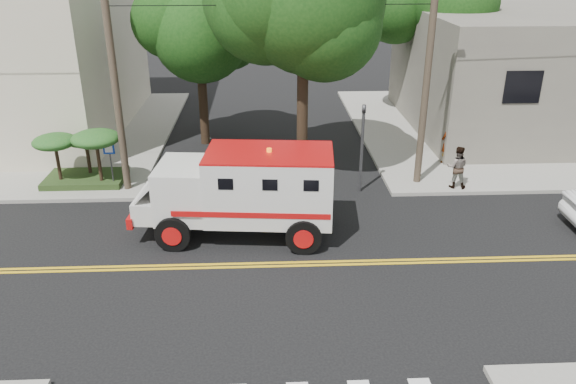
{
  "coord_description": "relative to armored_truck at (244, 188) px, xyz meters",
  "views": [
    {
      "loc": [
        -0.06,
        -15.17,
        9.15
      ],
      "look_at": [
        0.72,
        2.0,
        1.6
      ],
      "focal_mm": 35.0,
      "sensor_mm": 36.0,
      "label": 1
    }
  ],
  "objects": [
    {
      "name": "sidewalk_ne",
      "position": [
        14.25,
        11.41,
        -1.65
      ],
      "size": [
        17.0,
        17.0,
        0.15
      ],
      "primitive_type": "cube",
      "color": "gray",
      "rests_on": "ground"
    },
    {
      "name": "tree_right",
      "position": [
        9.59,
        13.68,
        4.37
      ],
      "size": [
        4.8,
        4.5,
        8.2
      ],
      "color": "black",
      "rests_on": "ground"
    },
    {
      "name": "building_right",
      "position": [
        15.75,
        11.91,
        1.42
      ],
      "size": [
        14.0,
        12.0,
        6.0
      ],
      "primitive_type": "cube",
      "color": "#666058",
      "rests_on": "sidewalk_ne"
    },
    {
      "name": "utility_pole_right",
      "position": [
        7.05,
        4.11,
        2.77
      ],
      "size": [
        0.28,
        0.28,
        9.0
      ],
      "primitive_type": "cylinder",
      "color": "#382D23",
      "rests_on": "ground"
    },
    {
      "name": "sidewalk_nw",
      "position": [
        -12.75,
        11.41,
        -1.65
      ],
      "size": [
        17.0,
        17.0,
        0.15
      ],
      "primitive_type": "cube",
      "color": "gray",
      "rests_on": "ground"
    },
    {
      "name": "utility_pole_left",
      "position": [
        -4.85,
        3.91,
        2.77
      ],
      "size": [
        0.28,
        0.28,
        9.0
      ],
      "primitive_type": "cylinder",
      "color": "#382D23",
      "rests_on": "ground"
    },
    {
      "name": "palm_planter",
      "position": [
        -6.69,
        4.54,
        -0.08
      ],
      "size": [
        3.52,
        2.63,
        2.36
      ],
      "color": "#1E3314",
      "rests_on": "sidewalk_nw"
    },
    {
      "name": "tree_left",
      "position": [
        -1.93,
        9.7,
        4.0
      ],
      "size": [
        4.48,
        4.2,
        7.7
      ],
      "color": "black",
      "rests_on": "ground"
    },
    {
      "name": "pedestrian_b",
      "position": [
        8.43,
        3.41,
        -0.71
      ],
      "size": [
        0.98,
        0.85,
        1.74
      ],
      "primitive_type": "imported",
      "rotation": [
        0.0,
        0.0,
        2.89
      ],
      "color": "gray",
      "rests_on": "sidewalk_ne"
    },
    {
      "name": "pedestrian_a",
      "position": [
        8.9,
        6.27,
        -0.65
      ],
      "size": [
        0.81,
        0.74,
        1.85
      ],
      "primitive_type": "imported",
      "rotation": [
        0.0,
        0.0,
        3.72
      ],
      "color": "gray",
      "rests_on": "sidewalk_ne"
    },
    {
      "name": "traffic_signal",
      "position": [
        4.55,
        3.51,
        0.5
      ],
      "size": [
        0.15,
        0.18,
        3.6
      ],
      "color": "#3F3F42",
      "rests_on": "ground"
    },
    {
      "name": "tree_main",
      "position": [
        2.69,
        4.12,
        5.47
      ],
      "size": [
        6.08,
        5.7,
        9.85
      ],
      "color": "black",
      "rests_on": "ground"
    },
    {
      "name": "armored_truck",
      "position": [
        0.0,
        0.0,
        0.0
      ],
      "size": [
        6.86,
        3.2,
        3.03
      ],
      "rotation": [
        0.0,
        0.0,
        -0.09
      ],
      "color": "silver",
      "rests_on": "ground"
    },
    {
      "name": "accessibility_sign",
      "position": [
        -5.45,
        4.09,
        -0.36
      ],
      "size": [
        0.45,
        0.1,
        2.02
      ],
      "color": "#3F3F42",
      "rests_on": "ground"
    },
    {
      "name": "ground",
      "position": [
        0.75,
        -2.09,
        -1.73
      ],
      "size": [
        100.0,
        100.0,
        0.0
      ],
      "primitive_type": "plane",
      "color": "black",
      "rests_on": "ground"
    }
  ]
}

